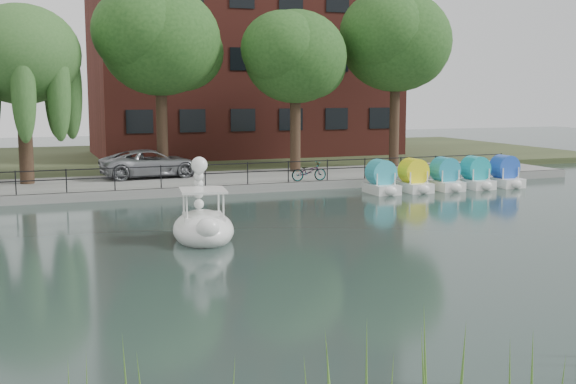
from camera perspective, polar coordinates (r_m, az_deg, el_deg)
ground_plane at (r=20.39m, az=2.66°, el=-5.14°), size 120.00×120.00×0.00m
promenade at (r=35.40m, az=-7.63°, el=0.70°), size 40.00×6.00×0.40m
kerb at (r=32.56m, az=-6.45°, el=0.09°), size 40.00×0.25×0.40m
land_strip at (r=49.07m, az=-11.33°, el=2.59°), size 60.00×22.00×0.36m
railing at (r=32.64m, az=-6.56°, el=1.78°), size 32.00×0.05×1.00m
apartment_building at (r=50.67m, az=-3.57°, el=13.29°), size 20.00×10.07×18.00m
willow_mid at (r=35.28m, az=-20.34°, el=10.10°), size 5.32×5.32×8.15m
broadleaf_center at (r=36.96m, az=-10.08°, el=11.61°), size 6.00×6.00×9.25m
broadleaf_right at (r=38.38m, az=0.59°, el=10.58°), size 5.40×5.40×8.32m
broadleaf_far at (r=42.10m, az=8.53°, el=11.64°), size 6.30×6.30×9.71m
minivan at (r=36.33m, az=-10.76°, el=2.39°), size 3.04×5.88×1.59m
bicycle at (r=34.30m, az=1.66°, el=1.71°), size 0.67×1.74×1.00m
swan_boat at (r=22.74m, az=-6.73°, el=-2.40°), size 2.29×3.23×2.54m
pedal_boat_row at (r=34.91m, az=12.32°, el=1.16°), size 7.95×1.70×1.40m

